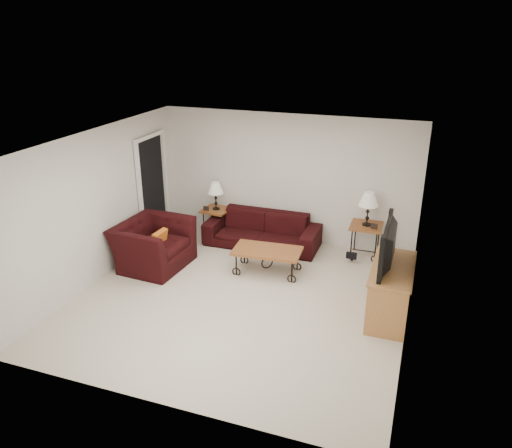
# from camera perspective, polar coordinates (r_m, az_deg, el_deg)

# --- Properties ---
(ground) EXTENTS (5.00, 5.00, 0.00)m
(ground) POSITION_cam_1_polar(r_m,az_deg,el_deg) (7.97, -1.69, -8.47)
(ground) COLOR beige
(ground) RESTS_ON ground
(wall_back) EXTENTS (5.00, 0.02, 2.50)m
(wall_back) POSITION_cam_1_polar(r_m,az_deg,el_deg) (9.65, 3.57, 5.17)
(wall_back) COLOR silver
(wall_back) RESTS_ON ground
(wall_front) EXTENTS (5.00, 0.02, 2.50)m
(wall_front) POSITION_cam_1_polar(r_m,az_deg,el_deg) (5.41, -11.51, -9.62)
(wall_front) COLOR silver
(wall_front) RESTS_ON ground
(wall_left) EXTENTS (0.02, 5.00, 2.50)m
(wall_left) POSITION_cam_1_polar(r_m,az_deg,el_deg) (8.59, -17.57, 1.98)
(wall_left) COLOR silver
(wall_left) RESTS_ON ground
(wall_right) EXTENTS (0.02, 5.00, 2.50)m
(wall_right) POSITION_cam_1_polar(r_m,az_deg,el_deg) (6.98, 17.74, -2.71)
(wall_right) COLOR silver
(wall_right) RESTS_ON ground
(ceiling) EXTENTS (5.00, 5.00, 0.00)m
(ceiling) POSITION_cam_1_polar(r_m,az_deg,el_deg) (7.04, -1.92, 9.33)
(ceiling) COLOR white
(ceiling) RESTS_ON wall_back
(doorway) EXTENTS (0.08, 0.94, 2.04)m
(doorway) POSITION_cam_1_polar(r_m,az_deg,el_deg) (9.93, -11.72, 3.84)
(doorway) COLOR black
(doorway) RESTS_ON ground
(sofa) EXTENTS (2.20, 0.86, 0.64)m
(sofa) POSITION_cam_1_polar(r_m,az_deg,el_deg) (9.63, 0.70, -0.70)
(sofa) COLOR black
(sofa) RESTS_ON ground
(side_table_left) EXTENTS (0.56, 0.56, 0.56)m
(side_table_left) POSITION_cam_1_polar(r_m,az_deg,el_deg) (10.15, -4.52, 0.22)
(side_table_left) COLOR #9A5227
(side_table_left) RESTS_ON ground
(side_table_right) EXTENTS (0.58, 0.58, 0.62)m
(side_table_right) POSITION_cam_1_polar(r_m,az_deg,el_deg) (9.41, 12.34, -1.86)
(side_table_right) COLOR #9A5227
(side_table_right) RESTS_ON ground
(lamp_left) EXTENTS (0.35, 0.35, 0.56)m
(lamp_left) POSITION_cam_1_polar(r_m,az_deg,el_deg) (9.96, -4.61, 3.23)
(lamp_left) COLOR black
(lamp_left) RESTS_ON side_table_left
(lamp_right) EXTENTS (0.36, 0.36, 0.62)m
(lamp_right) POSITION_cam_1_polar(r_m,az_deg,el_deg) (9.18, 12.65, 1.69)
(lamp_right) COLOR black
(lamp_right) RESTS_ON side_table_right
(photo_frame_left) EXTENTS (0.11, 0.02, 0.09)m
(photo_frame_left) POSITION_cam_1_polar(r_m,az_deg,el_deg) (9.97, -5.71, 1.78)
(photo_frame_left) COLOR black
(photo_frame_left) RESTS_ON side_table_left
(photo_frame_right) EXTENTS (0.13, 0.04, 0.10)m
(photo_frame_right) POSITION_cam_1_polar(r_m,az_deg,el_deg) (9.12, 13.32, -0.26)
(photo_frame_right) COLOR black
(photo_frame_right) RESTS_ON side_table_right
(coffee_table) EXTENTS (1.19, 0.70, 0.43)m
(coffee_table) POSITION_cam_1_polar(r_m,az_deg,el_deg) (8.65, 1.28, -4.24)
(coffee_table) COLOR #9A5227
(coffee_table) RESTS_ON ground
(armchair) EXTENTS (1.18, 1.32, 0.81)m
(armchair) POSITION_cam_1_polar(r_m,az_deg,el_deg) (8.99, -11.64, -2.31)
(armchair) COLOR black
(armchair) RESTS_ON ground
(throw_pillow) EXTENTS (0.12, 0.37, 0.37)m
(throw_pillow) POSITION_cam_1_polar(r_m,az_deg,el_deg) (8.84, -11.02, -1.91)
(throw_pillow) COLOR orange
(throw_pillow) RESTS_ON armchair
(tv_stand) EXTENTS (0.55, 1.31, 0.79)m
(tv_stand) POSITION_cam_1_polar(r_m,az_deg,el_deg) (7.63, 15.08, -7.42)
(tv_stand) COLOR #BA8845
(tv_stand) RESTS_ON ground
(television) EXTENTS (0.15, 1.18, 0.68)m
(television) POSITION_cam_1_polar(r_m,az_deg,el_deg) (7.30, 15.49, -2.38)
(television) COLOR black
(television) RESTS_ON tv_stand
(backpack) EXTENTS (0.34, 0.29, 0.37)m
(backpack) POSITION_cam_1_polar(r_m,az_deg,el_deg) (9.23, 10.95, -3.11)
(backpack) COLOR black
(backpack) RESTS_ON ground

